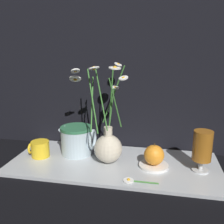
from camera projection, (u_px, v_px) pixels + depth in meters
name	position (u px, v px, depth m)	size (l,w,h in m)	color
ground_plane	(114.00, 165.00, 0.98)	(6.00, 6.00, 0.00)	black
shelf	(114.00, 163.00, 0.98)	(0.81, 0.34, 0.01)	#B2B7BC
backdrop_wall	(122.00, 22.00, 1.02)	(1.31, 0.02, 1.10)	black
vase_with_flowers	(108.00, 144.00, 0.97)	(0.23, 0.19, 0.38)	beige
yellow_mug	(40.00, 149.00, 1.02)	(0.08, 0.07, 0.07)	yellow
ceramic_pitcher	(77.00, 139.00, 1.04)	(0.15, 0.13, 0.13)	silver
tea_glass	(202.00, 147.00, 0.89)	(0.07, 0.07, 0.15)	silver
saucer_plate	(154.00, 165.00, 0.94)	(0.11, 0.11, 0.01)	white
orange_fruit	(154.00, 155.00, 0.93)	(0.08, 0.08, 0.08)	orange
loose_daisy	(133.00, 181.00, 0.83)	(0.12, 0.04, 0.01)	#3D7A33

